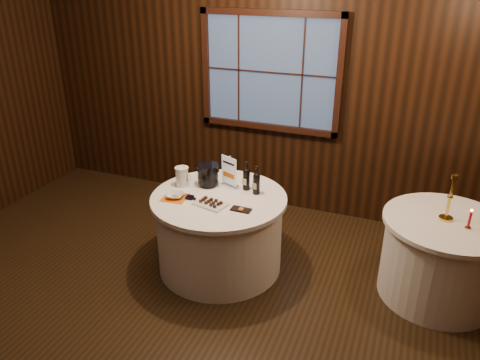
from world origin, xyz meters
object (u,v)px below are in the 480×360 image
at_px(ice_bucket, 208,175).
at_px(chocolate_box, 241,210).
at_px(main_table, 220,232).
at_px(cracker_bowl, 175,196).
at_px(sign_stand, 230,176).
at_px(red_candle, 469,221).
at_px(chocolate_plate, 211,203).
at_px(glass_pitcher, 182,176).
at_px(port_bottle_right, 256,182).
at_px(grape_bunch, 191,197).
at_px(brass_candlestick, 449,204).
at_px(side_table, 441,258).
at_px(port_bottle_left, 246,178).

bearing_deg(ice_bucket, chocolate_box, -36.56).
xyz_separation_m(main_table, ice_bucket, (-0.20, 0.19, 0.50)).
bearing_deg(cracker_bowl, ice_bucket, 64.56).
xyz_separation_m(sign_stand, red_candle, (2.13, -0.03, -0.04)).
bearing_deg(chocolate_box, chocolate_plate, -178.17).
bearing_deg(ice_bucket, glass_pitcher, -157.32).
relative_size(port_bottle_right, chocolate_box, 1.56).
height_order(chocolate_plate, red_candle, red_candle).
relative_size(ice_bucket, glass_pitcher, 1.13).
xyz_separation_m(ice_bucket, red_candle, (2.34, 0.03, -0.04)).
bearing_deg(chocolate_box, grape_bunch, 177.31).
distance_m(chocolate_box, glass_pitcher, 0.77).
bearing_deg(chocolate_box, port_bottle_right, 89.36).
bearing_deg(sign_stand, main_table, -68.69).
relative_size(chocolate_box, brass_candlestick, 0.43).
relative_size(port_bottle_right, ice_bucket, 1.28).
height_order(glass_pitcher, red_candle, glass_pitcher).
relative_size(side_table, port_bottle_left, 3.76).
height_order(main_table, port_bottle_left, port_bottle_left).
xyz_separation_m(side_table, chocolate_plate, (-2.00, -0.48, 0.40)).
distance_m(port_bottle_right, red_candle, 1.84).
bearing_deg(glass_pitcher, main_table, -4.34).
bearing_deg(chocolate_plate, glass_pitcher, 147.85).
distance_m(side_table, glass_pitcher, 2.48).
relative_size(chocolate_plate, chocolate_box, 1.84).
relative_size(port_bottle_right, glass_pitcher, 1.45).
bearing_deg(grape_bunch, port_bottle_left, 43.24).
xyz_separation_m(sign_stand, cracker_bowl, (-0.38, -0.42, -0.09)).
xyz_separation_m(side_table, port_bottle_right, (-1.69, -0.11, 0.50)).
distance_m(main_table, chocolate_box, 0.52).
relative_size(port_bottle_left, ice_bucket, 1.31).
distance_m(main_table, red_candle, 2.20).
distance_m(sign_stand, grape_bunch, 0.46).
height_order(main_table, red_candle, red_candle).
bearing_deg(red_candle, chocolate_plate, -169.58).
bearing_deg(glass_pitcher, brass_candlestick, 12.78).
relative_size(side_table, glass_pitcher, 5.60).
bearing_deg(grape_bunch, side_table, 11.25).
bearing_deg(main_table, brass_candlestick, 9.01).
height_order(sign_stand, glass_pitcher, sign_stand).
height_order(main_table, port_bottle_right, port_bottle_right).
bearing_deg(port_bottle_left, chocolate_plate, -98.99).
bearing_deg(brass_candlestick, red_candle, -30.60).
bearing_deg(glass_pitcher, ice_bucket, 30.14).
height_order(port_bottle_right, brass_candlestick, brass_candlestick).
bearing_deg(port_bottle_right, sign_stand, -173.75).
bearing_deg(cracker_bowl, grape_bunch, 12.25).
bearing_deg(red_candle, grape_bunch, -171.45).
bearing_deg(cracker_bowl, chocolate_plate, -1.01).
relative_size(cracker_bowl, brass_candlestick, 0.39).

